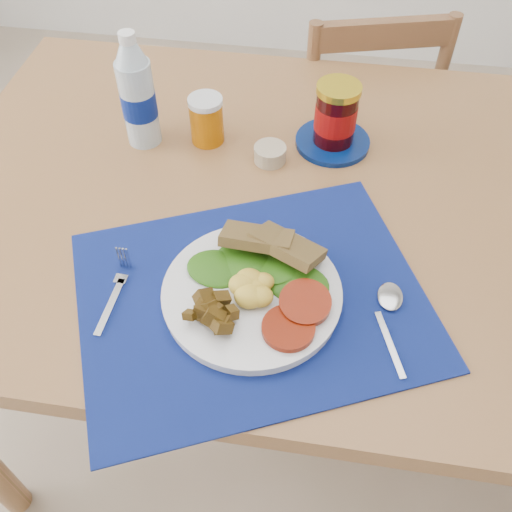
{
  "coord_description": "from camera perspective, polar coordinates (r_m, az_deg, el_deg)",
  "views": [
    {
      "loc": [
        -0.0,
        -0.54,
        1.45
      ],
      "look_at": [
        -0.08,
        -0.0,
        0.8
      ],
      "focal_mm": 40.0,
      "sensor_mm": 36.0,
      "label": 1
    }
  ],
  "objects": [
    {
      "name": "table",
      "position": [
        1.08,
        6.11,
        2.75
      ],
      "size": [
        1.4,
        0.9,
        0.75
      ],
      "color": "brown",
      "rests_on": "ground"
    },
    {
      "name": "chair_far",
      "position": [
        1.62,
        10.16,
        14.04
      ],
      "size": [
        0.46,
        0.45,
        1.01
      ],
      "rotation": [
        0.0,
        0.0,
        3.41
      ],
      "color": "#52321D",
      "rests_on": "ground"
    },
    {
      "name": "juice_glass",
      "position": [
        1.11,
        -4.96,
        13.3
      ],
      "size": [
        0.06,
        0.06,
        0.09
      ],
      "primitive_type": "cylinder",
      "color": "#B75F04",
      "rests_on": "table"
    },
    {
      "name": "spoon",
      "position": [
        0.86,
        13.24,
        -5.49
      ],
      "size": [
        0.05,
        0.16,
        0.0
      ],
      "rotation": [
        0.0,
        0.0,
        0.33
      ],
      "color": "#B2B5BA",
      "rests_on": "placemat"
    },
    {
      "name": "placemat",
      "position": [
        0.86,
        -0.41,
        -4.25
      ],
      "size": [
        0.63,
        0.57,
        0.0
      ],
      "primitive_type": "cube",
      "rotation": [
        0.0,
        0.0,
        0.42
      ],
      "color": "black",
      "rests_on": "table"
    },
    {
      "name": "fork",
      "position": [
        0.89,
        -13.73,
        -3.22
      ],
      "size": [
        0.02,
        0.15,
        0.0
      ],
      "rotation": [
        0.0,
        0.0,
        -0.04
      ],
      "color": "#B2B5BA",
      "rests_on": "placemat"
    },
    {
      "name": "ramekin",
      "position": [
        1.08,
        1.4,
        10.18
      ],
      "size": [
        0.06,
        0.06,
        0.03
      ],
      "primitive_type": "cylinder",
      "color": "tan",
      "rests_on": "table"
    },
    {
      "name": "water_bottle",
      "position": [
        1.1,
        -11.74,
        15.35
      ],
      "size": [
        0.07,
        0.07,
        0.22
      ],
      "color": "#ADBFCC",
      "rests_on": "table"
    },
    {
      "name": "ground",
      "position": [
        1.54,
        3.31,
        -20.12
      ],
      "size": [
        4.0,
        4.0,
        0.0
      ],
      "primitive_type": "plane",
      "color": "gray",
      "rests_on": "ground"
    },
    {
      "name": "breakfast_plate",
      "position": [
        0.84,
        -0.81,
        -3.59
      ],
      "size": [
        0.26,
        0.26,
        0.06
      ],
      "rotation": [
        0.0,
        0.0,
        -0.2
      ],
      "color": "silver",
      "rests_on": "placemat"
    },
    {
      "name": "jam_on_saucer",
      "position": [
        1.1,
        7.93,
        13.37
      ],
      "size": [
        0.14,
        0.14,
        0.13
      ],
      "color": "#051C5A",
      "rests_on": "table"
    }
  ]
}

